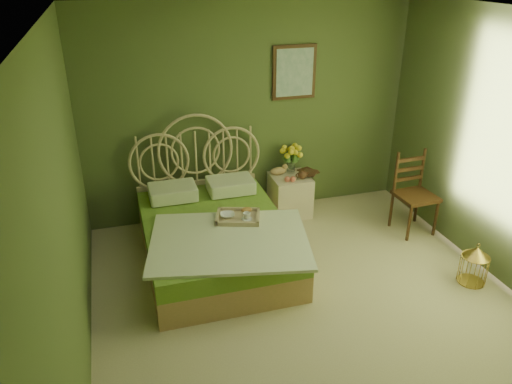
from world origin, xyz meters
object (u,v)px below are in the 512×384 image
object	(u,v)px
bed	(215,235)
birdcage	(474,265)
nightstand	(290,188)
chair	(413,187)

from	to	relation	value
bed	birdcage	size ratio (longest dim) A/B	5.38
nightstand	chair	bearing A→B (deg)	-31.67
bed	chair	distance (m)	2.41
chair	birdcage	distance (m)	1.22
bed	nightstand	size ratio (longest dim) A/B	2.31
chair	birdcage	bearing A→B (deg)	-93.04
bed	birdcage	distance (m)	2.67
birdcage	bed	bearing A→B (deg)	154.00
birdcage	chair	bearing A→B (deg)	90.00
nightstand	bed	bearing A→B (deg)	-145.73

